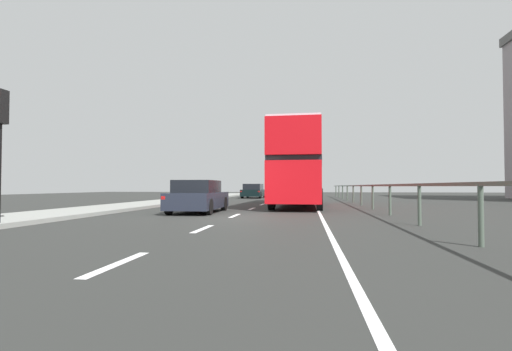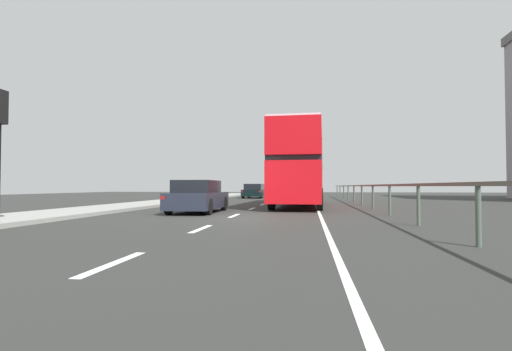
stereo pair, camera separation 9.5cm
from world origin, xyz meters
The scene contains 7 objects.
ground_plane centered at (0.00, 0.00, -0.05)m, with size 75.15×120.00×0.10m, color #292A28.
near_sidewalk_kerb centered at (-6.60, 0.00, 0.07)m, with size 2.98×80.00×0.14m, color gray.
lane_paint_markings centered at (2.10, 8.38, 0.00)m, with size 3.35×46.00×0.01m.
bridge_side_railing centered at (5.84, 9.00, 0.97)m, with size 0.10×42.00×1.19m.
double_decker_bus_red centered at (2.33, 8.06, 2.26)m, with size 2.86×11.37×4.22m.
hatchback_car_near centered at (-1.87, 2.00, 0.66)m, with size 1.83×4.20×1.36m.
sedan_car_ahead centered at (-2.31, 22.38, 0.65)m, with size 1.98×4.30×1.34m.
Camera 1 is at (2.67, -13.74, 1.11)m, focal length 26.84 mm.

